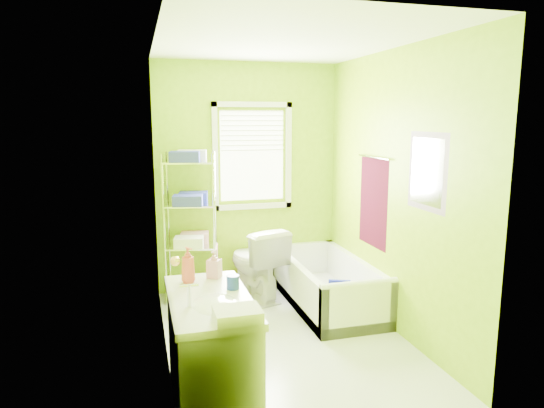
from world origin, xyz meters
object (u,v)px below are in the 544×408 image
object	(u,v)px
bathtub	(327,290)
toilet	(256,262)
wire_shelf_unit	(192,210)
vanity	(211,348)

from	to	relation	value
bathtub	toilet	xyz separation A→B (m)	(-0.68, 0.43, 0.24)
toilet	wire_shelf_unit	xyz separation A→B (m)	(-0.67, 0.14, 0.59)
bathtub	vanity	world-z (taller)	vanity
toilet	bathtub	bearing A→B (deg)	132.19
bathtub	vanity	distance (m)	2.11
toilet	wire_shelf_unit	bearing A→B (deg)	-27.68
vanity	wire_shelf_unit	bearing A→B (deg)	86.82
vanity	wire_shelf_unit	xyz separation A→B (m)	(0.11, 2.07, 0.58)
bathtub	wire_shelf_unit	bearing A→B (deg)	157.03
bathtub	wire_shelf_unit	xyz separation A→B (m)	(-1.35, 0.57, 0.84)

